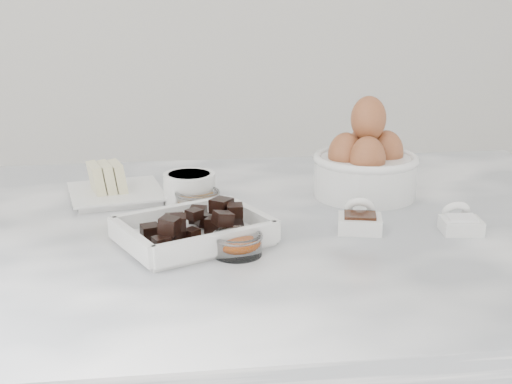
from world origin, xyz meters
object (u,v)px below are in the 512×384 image
Objects in this scene: sugar_ramekin at (189,187)px; honey_bowl at (197,200)px; zest_bowl at (237,243)px; salt_spoon at (460,221)px; chocolate_dish at (194,227)px; butter_plate at (114,187)px; vanilla_spoon at (360,219)px; egg_bowl at (365,164)px.

honey_bowl is (0.01, -0.03, -0.01)m from sugar_ramekin.
zest_bowl is 0.95× the size of salt_spoon.
chocolate_dish is 3.33× the size of honey_bowl.
sugar_ramekin reaches higher than honey_bowl.
chocolate_dish is 0.25m from butter_plate.
vanilla_spoon is (0.23, -0.12, -0.00)m from honey_bowl.
egg_bowl is at bearing 115.12° from salt_spoon.
chocolate_dish is 3.49× the size of zest_bowl.
egg_bowl is at bearing 0.62° from sugar_ramekin.
honey_bowl is 0.39m from salt_spoon.
butter_plate is 0.41m from egg_bowl.
salt_spoon is at bearing -24.32° from butter_plate.
honey_bowl is 0.99× the size of salt_spoon.
chocolate_dish reaches higher than salt_spoon.
sugar_ramekin is 0.47× the size of egg_bowl.
salt_spoon is at bearing -64.88° from egg_bowl.
chocolate_dish is 0.35m from egg_bowl.
chocolate_dish is at bearing -94.97° from honey_bowl.
egg_bowl is 0.17m from vanilla_spoon.
chocolate_dish is at bearing 179.68° from salt_spoon.
honey_bowl is at bearing 151.05° from vanilla_spoon.
salt_spoon reaches higher than zest_bowl.
chocolate_dish is 1.39× the size of butter_plate.
butter_plate is 0.54m from salt_spoon.
sugar_ramekin is 0.97× the size of vanilla_spoon.
butter_plate is at bearing 122.13° from zest_bowl.
egg_bowl reaches higher than butter_plate.
sugar_ramekin is 0.04m from honey_bowl.
honey_bowl is 1.05× the size of zest_bowl.
zest_bowl is at bearing -44.13° from chocolate_dish.
sugar_ramekin is 0.24m from zest_bowl.
chocolate_dish reaches higher than zest_bowl.
salt_spoon is (0.38, -0.00, -0.01)m from chocolate_dish.
egg_bowl is at bearing 71.82° from vanilla_spoon.
vanilla_spoon is (0.24, 0.02, -0.01)m from chocolate_dish.
chocolate_dish is 2.79× the size of vanilla_spoon.
salt_spoon is (0.14, -0.02, -0.00)m from vanilla_spoon.
salt_spoon is at bearing -0.32° from chocolate_dish.
salt_spoon is at bearing -9.77° from vanilla_spoon.
butter_plate reaches higher than zest_bowl.
butter_plate is 2.52× the size of zest_bowl.
vanilla_spoon is (0.36, -0.20, -0.00)m from butter_plate.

